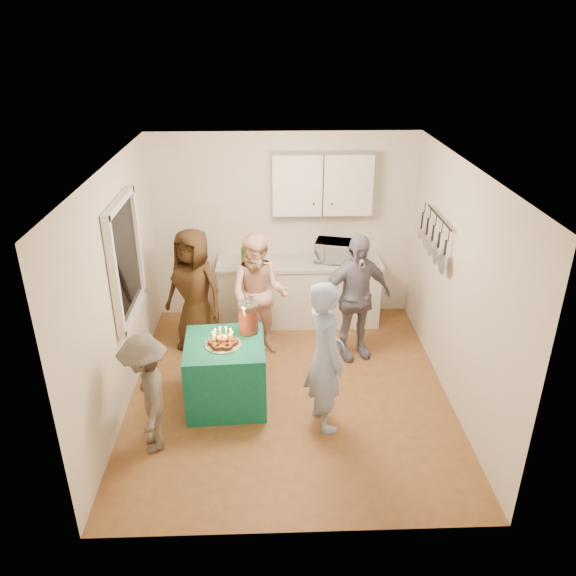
{
  "coord_description": "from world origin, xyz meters",
  "views": [
    {
      "loc": [
        -0.2,
        -5.36,
        3.85
      ],
      "look_at": [
        0.0,
        0.35,
        1.15
      ],
      "focal_mm": 35.0,
      "sensor_mm": 36.0,
      "label": 1
    }
  ],
  "objects_px": {
    "counter": "(299,293)",
    "man_birthday": "(325,356)",
    "party_table": "(226,373)",
    "punch_jar": "(248,318)",
    "woman_back_center": "(259,295)",
    "woman_back_left": "(194,290)",
    "woman_back_right": "(355,298)",
    "child_near_left": "(147,394)",
    "microwave": "(335,251)"
  },
  "relations": [
    {
      "from": "counter",
      "to": "party_table",
      "type": "xyz_separation_m",
      "value": [
        -0.9,
        -1.87,
        -0.05
      ]
    },
    {
      "from": "punch_jar",
      "to": "woman_back_left",
      "type": "height_order",
      "value": "woman_back_left"
    },
    {
      "from": "woman_back_center",
      "to": "child_near_left",
      "type": "bearing_deg",
      "value": -108.62
    },
    {
      "from": "man_birthday",
      "to": "woman_back_left",
      "type": "relative_size",
      "value": 1.02
    },
    {
      "from": "punch_jar",
      "to": "man_birthday",
      "type": "xyz_separation_m",
      "value": [
        0.79,
        -0.63,
        -0.11
      ]
    },
    {
      "from": "party_table",
      "to": "child_near_left",
      "type": "relative_size",
      "value": 0.68
    },
    {
      "from": "counter",
      "to": "woman_back_right",
      "type": "height_order",
      "value": "woman_back_right"
    },
    {
      "from": "punch_jar",
      "to": "woman_back_center",
      "type": "height_order",
      "value": "woman_back_center"
    },
    {
      "from": "man_birthday",
      "to": "woman_back_left",
      "type": "xyz_separation_m",
      "value": [
        -1.5,
        1.63,
        -0.01
      ]
    },
    {
      "from": "woman_back_left",
      "to": "woman_back_right",
      "type": "distance_m",
      "value": 2.01
    },
    {
      "from": "microwave",
      "to": "punch_jar",
      "type": "relative_size",
      "value": 1.53
    },
    {
      "from": "microwave",
      "to": "woman_back_left",
      "type": "xyz_separation_m",
      "value": [
        -1.84,
        -0.65,
        -0.25
      ]
    },
    {
      "from": "counter",
      "to": "man_birthday",
      "type": "bearing_deg",
      "value": -86.45
    },
    {
      "from": "microwave",
      "to": "party_table",
      "type": "distance_m",
      "value": 2.43
    },
    {
      "from": "party_table",
      "to": "woman_back_left",
      "type": "relative_size",
      "value": 0.53
    },
    {
      "from": "woman_back_center",
      "to": "child_near_left",
      "type": "xyz_separation_m",
      "value": [
        -1.06,
        -1.8,
        -0.16
      ]
    },
    {
      "from": "counter",
      "to": "party_table",
      "type": "bearing_deg",
      "value": -115.69
    },
    {
      "from": "man_birthday",
      "to": "woman_back_center",
      "type": "relative_size",
      "value": 1.04
    },
    {
      "from": "man_birthday",
      "to": "child_near_left",
      "type": "relative_size",
      "value": 1.31
    },
    {
      "from": "woman_back_center",
      "to": "woman_back_right",
      "type": "relative_size",
      "value": 0.97
    },
    {
      "from": "man_birthday",
      "to": "woman_back_left",
      "type": "bearing_deg",
      "value": 26.31
    },
    {
      "from": "punch_jar",
      "to": "microwave",
      "type": "bearing_deg",
      "value": 55.54
    },
    {
      "from": "punch_jar",
      "to": "woman_back_center",
      "type": "bearing_deg",
      "value": 83.23
    },
    {
      "from": "counter",
      "to": "woman_back_right",
      "type": "xyz_separation_m",
      "value": [
        0.63,
        -0.94,
        0.38
      ]
    },
    {
      "from": "man_birthday",
      "to": "woman_back_right",
      "type": "distance_m",
      "value": 1.42
    },
    {
      "from": "woman_back_right",
      "to": "child_near_left",
      "type": "height_order",
      "value": "woman_back_right"
    },
    {
      "from": "punch_jar",
      "to": "woman_back_right",
      "type": "relative_size",
      "value": 0.21
    },
    {
      "from": "microwave",
      "to": "punch_jar",
      "type": "bearing_deg",
      "value": -110.06
    },
    {
      "from": "party_table",
      "to": "woman_back_center",
      "type": "bearing_deg",
      "value": 71.71
    },
    {
      "from": "punch_jar",
      "to": "woman_back_right",
      "type": "xyz_separation_m",
      "value": [
        1.28,
        0.71,
        -0.12
      ]
    },
    {
      "from": "microwave",
      "to": "man_birthday",
      "type": "relative_size",
      "value": 0.32
    },
    {
      "from": "punch_jar",
      "to": "child_near_left",
      "type": "xyz_separation_m",
      "value": [
        -0.95,
        -0.94,
        -0.3
      ]
    },
    {
      "from": "party_table",
      "to": "punch_jar",
      "type": "bearing_deg",
      "value": 41.51
    },
    {
      "from": "child_near_left",
      "to": "man_birthday",
      "type": "bearing_deg",
      "value": 85.35
    },
    {
      "from": "party_table",
      "to": "punch_jar",
      "type": "xyz_separation_m",
      "value": [
        0.26,
        0.23,
        0.55
      ]
    },
    {
      "from": "child_near_left",
      "to": "woman_back_right",
      "type": "bearing_deg",
      "value": 111.7
    },
    {
      "from": "punch_jar",
      "to": "woman_back_left",
      "type": "relative_size",
      "value": 0.21
    },
    {
      "from": "microwave",
      "to": "child_near_left",
      "type": "distance_m",
      "value": 3.35
    },
    {
      "from": "woman_back_left",
      "to": "woman_back_right",
      "type": "xyz_separation_m",
      "value": [
        1.99,
        -0.29,
        0.01
      ]
    },
    {
      "from": "party_table",
      "to": "man_birthday",
      "type": "bearing_deg",
      "value": -21.15
    },
    {
      "from": "party_table",
      "to": "child_near_left",
      "type": "distance_m",
      "value": 1.03
    },
    {
      "from": "woman_back_left",
      "to": "woman_back_center",
      "type": "height_order",
      "value": "woman_back_left"
    },
    {
      "from": "woman_back_right",
      "to": "child_near_left",
      "type": "distance_m",
      "value": 2.78
    },
    {
      "from": "counter",
      "to": "woman_back_left",
      "type": "bearing_deg",
      "value": -154.39
    },
    {
      "from": "counter",
      "to": "party_table",
      "type": "relative_size",
      "value": 2.59
    },
    {
      "from": "punch_jar",
      "to": "man_birthday",
      "type": "bearing_deg",
      "value": -38.73
    },
    {
      "from": "punch_jar",
      "to": "woman_back_left",
      "type": "bearing_deg",
      "value": 125.48
    },
    {
      "from": "woman_back_left",
      "to": "counter",
      "type": "bearing_deg",
      "value": 52.75
    },
    {
      "from": "child_near_left",
      "to": "woman_back_left",
      "type": "bearing_deg",
      "value": 158.17
    },
    {
      "from": "microwave",
      "to": "woman_back_left",
      "type": "distance_m",
      "value": 1.97
    }
  ]
}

